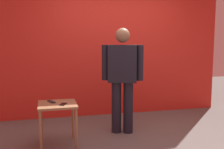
# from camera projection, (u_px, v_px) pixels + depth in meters

# --- Properties ---
(ground_plane) EXTENTS (12.00, 12.00, 0.00)m
(ground_plane) POSITION_uv_depth(u_px,v_px,m) (142.00, 143.00, 3.94)
(ground_plane) COLOR #59544F
(back_wall_red) EXTENTS (4.45, 0.12, 3.27)m
(back_wall_red) POSITION_uv_depth(u_px,v_px,m) (114.00, 33.00, 5.35)
(back_wall_red) COLOR red
(back_wall_red) RESTS_ON ground_plane
(standing_person) EXTENTS (0.66, 0.36, 1.68)m
(standing_person) POSITION_uv_depth(u_px,v_px,m) (122.00, 75.00, 4.29)
(standing_person) COLOR black
(standing_person) RESTS_ON ground_plane
(side_table) EXTENTS (0.53, 0.53, 0.62)m
(side_table) POSITION_uv_depth(u_px,v_px,m) (58.00, 110.00, 3.78)
(side_table) COLOR olive
(side_table) RESTS_ON ground_plane
(cell_phone) EXTENTS (0.12, 0.16, 0.01)m
(cell_phone) POSITION_uv_depth(u_px,v_px,m) (63.00, 104.00, 3.71)
(cell_phone) COLOR black
(cell_phone) RESTS_ON side_table
(tv_remote) EXTENTS (0.11, 0.17, 0.02)m
(tv_remote) POSITION_uv_depth(u_px,v_px,m) (51.00, 102.00, 3.84)
(tv_remote) COLOR black
(tv_remote) RESTS_ON side_table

